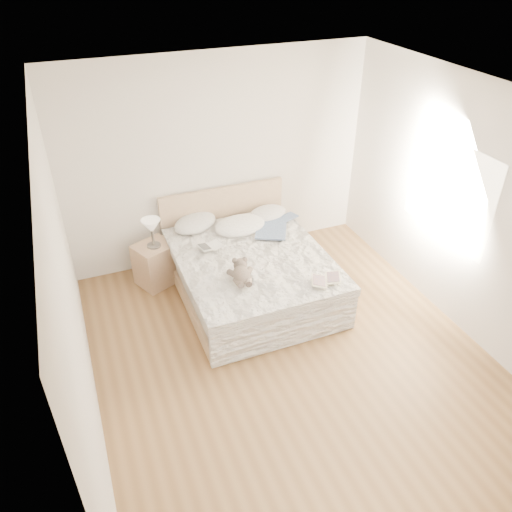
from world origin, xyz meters
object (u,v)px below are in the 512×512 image
at_px(nightstand, 155,264).
at_px(table_lamp, 152,228).
at_px(photo_book, 210,247).
at_px(teddy_bear, 242,280).
at_px(bed, 250,272).
at_px(childrens_book, 326,280).

distance_m(nightstand, table_lamp, 0.55).
xyz_separation_m(photo_book, teddy_bear, (0.11, -0.80, 0.02)).
bearing_deg(teddy_bear, bed, 69.84).
distance_m(table_lamp, teddy_bear, 1.39).
bearing_deg(photo_book, bed, -42.85).
distance_m(bed, nightstand, 1.21).
xyz_separation_m(table_lamp, childrens_book, (1.58, -1.49, -0.20)).
distance_m(photo_book, childrens_book, 1.48).
bearing_deg(table_lamp, bed, -30.89).
relative_size(bed, nightstand, 3.83).
relative_size(bed, table_lamp, 5.80).
xyz_separation_m(bed, childrens_book, (0.56, -0.88, 0.32)).
relative_size(bed, teddy_bear, 6.01).
xyz_separation_m(table_lamp, teddy_bear, (0.72, -1.18, -0.18)).
xyz_separation_m(photo_book, childrens_book, (0.97, -1.12, 0.00)).
bearing_deg(bed, childrens_book, -57.54).
bearing_deg(teddy_bear, table_lamp, 129.90).
height_order(nightstand, table_lamp, table_lamp).
height_order(bed, childrens_book, bed).
height_order(photo_book, childrens_book, same).
bearing_deg(bed, nightstand, 148.41).
distance_m(childrens_book, teddy_bear, 0.92).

